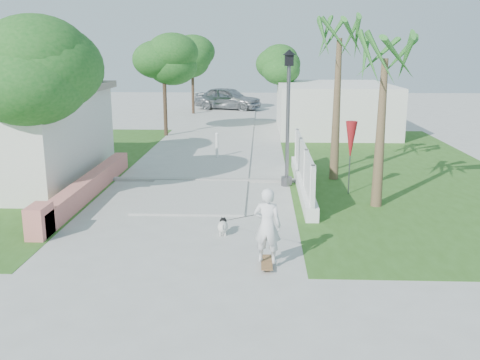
{
  "coord_description": "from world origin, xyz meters",
  "views": [
    {
      "loc": [
        2.04,
        -11.88,
        4.44
      ],
      "look_at": [
        1.49,
        1.73,
        1.1
      ],
      "focal_mm": 40.0,
      "sensor_mm": 36.0,
      "label": 1
    }
  ],
  "objects_px": {
    "street_lamp": "(288,113)",
    "bollard": "(217,145)",
    "skateboarder": "(244,220)",
    "dog": "(223,226)",
    "parked_car": "(228,98)",
    "patio_umbrella": "(351,141)"
  },
  "relations": [
    {
      "from": "skateboarder",
      "to": "parked_car",
      "type": "distance_m",
      "value": 29.04
    },
    {
      "from": "skateboarder",
      "to": "parked_car",
      "type": "bearing_deg",
      "value": -72.49
    },
    {
      "from": "bollard",
      "to": "dog",
      "type": "relative_size",
      "value": 1.87
    },
    {
      "from": "bollard",
      "to": "skateboarder",
      "type": "height_order",
      "value": "skateboarder"
    },
    {
      "from": "street_lamp",
      "to": "bollard",
      "type": "xyz_separation_m",
      "value": [
        -2.7,
        4.5,
        -1.84
      ]
    },
    {
      "from": "street_lamp",
      "to": "bollard",
      "type": "distance_m",
      "value": 5.56
    },
    {
      "from": "patio_umbrella",
      "to": "parked_car",
      "type": "xyz_separation_m",
      "value": [
        -5.28,
        23.95,
        -0.83
      ]
    },
    {
      "from": "bollard",
      "to": "parked_car",
      "type": "distance_m",
      "value": 18.47
    },
    {
      "from": "street_lamp",
      "to": "dog",
      "type": "xyz_separation_m",
      "value": [
        -1.78,
        -4.92,
        -2.21
      ]
    },
    {
      "from": "street_lamp",
      "to": "skateboarder",
      "type": "bearing_deg",
      "value": -101.63
    },
    {
      "from": "parked_car",
      "to": "bollard",
      "type": "bearing_deg",
      "value": -156.71
    },
    {
      "from": "street_lamp",
      "to": "parked_car",
      "type": "relative_size",
      "value": 0.89
    },
    {
      "from": "bollard",
      "to": "skateboarder",
      "type": "relative_size",
      "value": 0.43
    },
    {
      "from": "street_lamp",
      "to": "skateboarder",
      "type": "xyz_separation_m",
      "value": [
        -1.24,
        -6.01,
        -1.69
      ]
    },
    {
      "from": "street_lamp",
      "to": "skateboarder",
      "type": "relative_size",
      "value": 1.73
    },
    {
      "from": "street_lamp",
      "to": "parked_car",
      "type": "bearing_deg",
      "value": 98.38
    },
    {
      "from": "skateboarder",
      "to": "dog",
      "type": "bearing_deg",
      "value": -50.17
    },
    {
      "from": "dog",
      "to": "parked_car",
      "type": "relative_size",
      "value": 0.12
    },
    {
      "from": "dog",
      "to": "parked_car",
      "type": "bearing_deg",
      "value": 91.78
    },
    {
      "from": "street_lamp",
      "to": "bollard",
      "type": "relative_size",
      "value": 4.07
    },
    {
      "from": "bollard",
      "to": "parked_car",
      "type": "height_order",
      "value": "parked_car"
    },
    {
      "from": "parked_car",
      "to": "street_lamp",
      "type": "bearing_deg",
      "value": -150.45
    }
  ]
}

